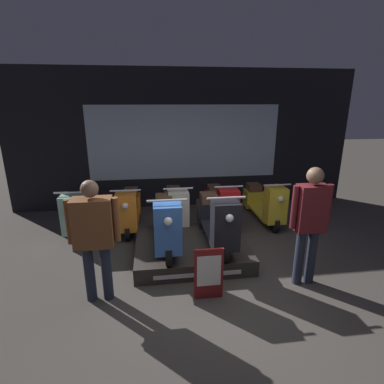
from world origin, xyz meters
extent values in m
plane|color=#423D38|center=(0.00, 0.00, 0.00)|extent=(30.00, 30.00, 0.00)
cube|color=black|center=(0.00, 3.54, 1.60)|extent=(8.06, 0.08, 3.20)
cube|color=silver|center=(0.00, 3.50, 1.55)|extent=(4.43, 0.01, 1.70)
cube|color=#2D2823|center=(-0.18, 0.97, 0.13)|extent=(1.81, 1.55, 0.25)
cube|color=silver|center=(-0.18, 0.20, 0.11)|extent=(1.27, 0.01, 0.06)
cylinder|color=black|center=(-0.59, 0.30, 0.43)|extent=(0.09, 0.35, 0.35)
cylinder|color=black|center=(-0.59, 1.64, 0.43)|extent=(0.09, 0.35, 0.35)
cube|color=#386BBC|center=(-0.59, 0.97, 0.42)|extent=(0.36, 1.23, 0.05)
cube|color=#386BBC|center=(-0.59, 0.33, 0.80)|extent=(0.38, 0.31, 0.71)
cube|color=#386BBC|center=(-0.59, 1.62, 0.52)|extent=(0.40, 0.37, 0.40)
cube|color=brown|center=(-0.59, 1.61, 0.80)|extent=(0.29, 0.33, 0.15)
cylinder|color=silver|center=(-0.59, 0.32, 1.21)|extent=(0.54, 0.03, 0.03)
sphere|color=white|center=(-0.59, 0.11, 1.00)|extent=(0.11, 0.11, 0.11)
cylinder|color=black|center=(0.22, 0.30, 0.43)|extent=(0.09, 0.35, 0.35)
cylinder|color=black|center=(0.22, 1.64, 0.43)|extent=(0.09, 0.35, 0.35)
cube|color=black|center=(0.22, 0.97, 0.42)|extent=(0.36, 1.23, 0.05)
cube|color=black|center=(0.22, 0.33, 0.80)|extent=(0.38, 0.31, 0.71)
cube|color=black|center=(0.22, 1.62, 0.52)|extent=(0.40, 0.37, 0.40)
cube|color=brown|center=(0.22, 1.61, 0.80)|extent=(0.29, 0.33, 0.15)
cylinder|color=silver|center=(0.22, 0.32, 1.21)|extent=(0.54, 0.03, 0.03)
sphere|color=white|center=(0.22, 0.11, 1.00)|extent=(0.11, 0.11, 0.11)
cylinder|color=black|center=(-2.21, 1.71, 0.17)|extent=(0.09, 0.35, 0.35)
cylinder|color=black|center=(-2.21, 3.04, 0.17)|extent=(0.09, 0.35, 0.35)
cube|color=#8EC6AD|center=(-2.21, 2.37, 0.17)|extent=(0.36, 1.23, 0.05)
cube|color=#8EC6AD|center=(-2.21, 1.73, 0.54)|extent=(0.38, 0.31, 0.71)
cube|color=#8EC6AD|center=(-2.21, 3.02, 0.27)|extent=(0.40, 0.37, 0.40)
cube|color=brown|center=(-2.21, 3.01, 0.54)|extent=(0.29, 0.33, 0.15)
cylinder|color=silver|center=(-2.21, 1.72, 0.96)|extent=(0.54, 0.03, 0.03)
sphere|color=white|center=(-2.21, 1.51, 0.74)|extent=(0.11, 0.11, 0.11)
cylinder|color=black|center=(-1.26, 1.71, 0.17)|extent=(0.09, 0.35, 0.35)
cylinder|color=black|center=(-1.26, 3.04, 0.17)|extent=(0.09, 0.35, 0.35)
cube|color=orange|center=(-1.26, 2.37, 0.17)|extent=(0.36, 1.23, 0.05)
cube|color=orange|center=(-1.26, 1.73, 0.54)|extent=(0.38, 0.31, 0.71)
cube|color=orange|center=(-1.26, 3.02, 0.27)|extent=(0.40, 0.37, 0.40)
cube|color=brown|center=(-1.26, 3.01, 0.54)|extent=(0.29, 0.33, 0.15)
cylinder|color=silver|center=(-1.26, 1.72, 0.96)|extent=(0.54, 0.03, 0.03)
sphere|color=white|center=(-1.26, 1.51, 0.74)|extent=(0.11, 0.11, 0.11)
cylinder|color=black|center=(-0.32, 1.71, 0.17)|extent=(0.09, 0.35, 0.35)
cylinder|color=black|center=(-0.32, 3.04, 0.17)|extent=(0.09, 0.35, 0.35)
cube|color=beige|center=(-0.32, 2.37, 0.17)|extent=(0.36, 1.23, 0.05)
cube|color=beige|center=(-0.32, 1.73, 0.54)|extent=(0.38, 0.31, 0.71)
cube|color=beige|center=(-0.32, 3.02, 0.27)|extent=(0.40, 0.37, 0.40)
cube|color=brown|center=(-0.32, 3.01, 0.54)|extent=(0.29, 0.33, 0.15)
cylinder|color=silver|center=(-0.32, 1.72, 0.96)|extent=(0.54, 0.03, 0.03)
sphere|color=white|center=(-0.32, 1.51, 0.74)|extent=(0.11, 0.11, 0.11)
cylinder|color=black|center=(0.62, 1.71, 0.17)|extent=(0.09, 0.35, 0.35)
cylinder|color=black|center=(0.62, 3.04, 0.17)|extent=(0.09, 0.35, 0.35)
cube|color=red|center=(0.62, 2.37, 0.17)|extent=(0.36, 1.23, 0.05)
cube|color=red|center=(0.62, 1.73, 0.54)|extent=(0.38, 0.31, 0.71)
cube|color=red|center=(0.62, 3.02, 0.27)|extent=(0.40, 0.37, 0.40)
cube|color=brown|center=(0.62, 3.01, 0.54)|extent=(0.29, 0.33, 0.15)
cylinder|color=silver|center=(0.62, 1.72, 0.96)|extent=(0.54, 0.03, 0.03)
sphere|color=white|center=(0.62, 1.51, 0.74)|extent=(0.11, 0.11, 0.11)
cylinder|color=black|center=(1.57, 1.71, 0.17)|extent=(0.09, 0.35, 0.35)
cylinder|color=black|center=(1.57, 3.04, 0.17)|extent=(0.09, 0.35, 0.35)
cube|color=yellow|center=(1.57, 2.37, 0.17)|extent=(0.36, 1.23, 0.05)
cube|color=yellow|center=(1.57, 1.73, 0.54)|extent=(0.38, 0.31, 0.71)
cube|color=yellow|center=(1.57, 3.02, 0.27)|extent=(0.40, 0.37, 0.40)
cube|color=brown|center=(1.57, 3.01, 0.54)|extent=(0.29, 0.33, 0.15)
cylinder|color=silver|center=(1.57, 1.72, 0.96)|extent=(0.54, 0.03, 0.03)
sphere|color=white|center=(1.57, 1.51, 0.74)|extent=(0.11, 0.11, 0.11)
cylinder|color=#232838|center=(-1.61, 0.00, 0.39)|extent=(0.13, 0.13, 0.77)
cylinder|color=#232838|center=(-1.40, 0.00, 0.39)|extent=(0.13, 0.13, 0.77)
cube|color=brown|center=(-1.50, 0.00, 1.08)|extent=(0.47, 0.27, 0.61)
cylinder|color=brown|center=(-1.78, 0.00, 1.10)|extent=(0.08, 0.08, 0.56)
cylinder|color=brown|center=(-1.23, 0.00, 1.10)|extent=(0.08, 0.08, 0.56)
sphere|color=brown|center=(-1.50, 0.00, 1.50)|extent=(0.21, 0.21, 0.21)
cylinder|color=#232838|center=(1.21, 0.00, 0.40)|extent=(0.13, 0.13, 0.81)
cylinder|color=#232838|center=(1.39, 0.00, 0.40)|extent=(0.13, 0.13, 0.81)
cube|color=#5B191E|center=(1.30, 0.00, 1.13)|extent=(0.39, 0.22, 0.64)
cylinder|color=#5B191E|center=(1.06, 0.00, 1.15)|extent=(0.08, 0.08, 0.59)
cylinder|color=#5B191E|center=(1.53, 0.00, 1.15)|extent=(0.08, 0.08, 0.59)
sphere|color=brown|center=(1.30, 0.00, 1.57)|extent=(0.22, 0.22, 0.22)
cube|color=maroon|center=(-0.10, -0.17, 0.36)|extent=(0.38, 0.04, 0.71)
cube|color=white|center=(-0.10, -0.19, 0.41)|extent=(0.31, 0.01, 0.43)
camera|label=1|loc=(-0.75, -3.48, 2.49)|focal=28.00mm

